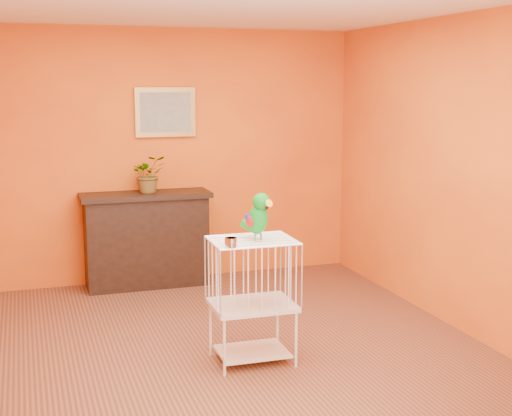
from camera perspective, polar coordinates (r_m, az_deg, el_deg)
name	(u,v)px	position (r m, az deg, el deg)	size (l,w,h in m)	color
ground	(226,352)	(5.59, -2.40, -11.44)	(4.50, 4.50, 0.00)	brown
room_shell	(225,146)	(5.23, -2.52, 4.94)	(4.50, 4.50, 4.50)	orange
console_cabinet	(146,239)	(7.30, -8.75, -2.50)	(1.29, 0.46, 0.96)	black
potted_plant	(148,178)	(7.25, -8.63, 2.41)	(0.34, 0.37, 0.29)	#26722D
framed_picture	(165,112)	(7.38, -7.26, 7.61)	(0.62, 0.04, 0.50)	#AC813D
birdcage	(252,299)	(5.27, -0.30, -7.27)	(0.61, 0.47, 0.92)	white
feed_cup	(231,242)	(4.91, -2.01, -2.75)	(0.09, 0.09, 0.06)	silver
parrot	(258,216)	(5.10, 0.17, -0.64)	(0.19, 0.31, 0.35)	#59544C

